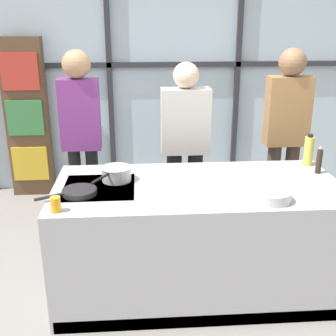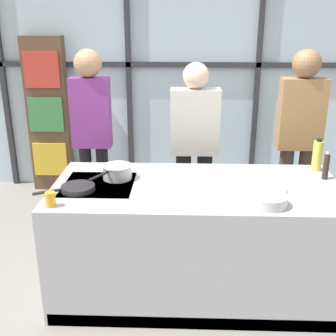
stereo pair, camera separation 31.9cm
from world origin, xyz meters
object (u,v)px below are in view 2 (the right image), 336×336
object	(u,v)px
spectator_center_right	(299,132)
saucepan	(117,172)
oil_bottle	(317,155)
pepper_grinder	(326,166)
spectator_center_left	(195,142)
mixing_bowl	(268,200)
frying_pan	(77,188)
spectator_far_left	(92,128)
juice_glass_near	(51,199)
white_plate	(270,189)

from	to	relation	value
spectator_center_right	saucepan	world-z (taller)	spectator_center_right
oil_bottle	pepper_grinder	bearing A→B (deg)	-87.09
spectator_center_left	mixing_bowl	bearing A→B (deg)	110.01
frying_pan	mixing_bowl	bearing A→B (deg)	-8.54
spectator_far_left	spectator_center_right	world-z (taller)	spectator_center_right
saucepan	juice_glass_near	distance (m)	0.63
spectator_center_left	juice_glass_near	size ratio (longest dim) A/B	16.87
frying_pan	oil_bottle	distance (m)	1.92
saucepan	pepper_grinder	bearing A→B (deg)	1.88
white_plate	juice_glass_near	bearing A→B (deg)	-167.59
pepper_grinder	juice_glass_near	world-z (taller)	pepper_grinder
spectator_far_left	spectator_center_right	bearing A→B (deg)	-180.00
spectator_center_left	juice_glass_near	world-z (taller)	spectator_center_left
spectator_far_left	juice_glass_near	size ratio (longest dim) A/B	17.99
oil_bottle	saucepan	bearing A→B (deg)	-171.12
spectator_center_right	oil_bottle	bearing A→B (deg)	90.81
oil_bottle	pepper_grinder	size ratio (longest dim) A/B	1.22
spectator_center_right	white_plate	bearing A→B (deg)	65.95
juice_glass_near	spectator_far_left	bearing A→B (deg)	89.66
white_plate	juice_glass_near	world-z (taller)	juice_glass_near
frying_pan	white_plate	xyz separation A→B (m)	(1.40, 0.06, -0.01)
spectator_far_left	white_plate	world-z (taller)	spectator_far_left
spectator_center_left	spectator_center_right	xyz separation A→B (m)	(0.97, 0.00, 0.10)
frying_pan	mixing_bowl	world-z (taller)	mixing_bowl
white_plate	oil_bottle	xyz separation A→B (m)	(0.45, 0.44, 0.12)
saucepan	mixing_bowl	world-z (taller)	saucepan
spectator_center_left	spectator_center_right	distance (m)	0.98
spectator_center_left	saucepan	distance (m)	1.01
spectator_center_right	saucepan	xyz separation A→B (m)	(-1.59, -0.81, -0.11)
frying_pan	mixing_bowl	xyz separation A→B (m)	(1.33, -0.20, 0.02)
saucepan	spectator_far_left	bearing A→B (deg)	113.78
juice_glass_near	spectator_center_left	bearing A→B (deg)	53.56
spectator_far_left	spectator_center_right	distance (m)	1.94
spectator_center_left	spectator_center_right	bearing A→B (deg)	-180.00
spectator_center_right	white_plate	distance (m)	1.10
spectator_far_left	white_plate	xyz separation A→B (m)	(1.50, -0.99, -0.18)
white_plate	oil_bottle	bearing A→B (deg)	44.05
spectator_center_right	juice_glass_near	bearing A→B (deg)	34.22
mixing_bowl	spectator_center_right	bearing A→B (deg)	67.78
frying_pan	saucepan	distance (m)	0.36
juice_glass_near	white_plate	bearing A→B (deg)	12.41
spectator_center_left	mixing_bowl	world-z (taller)	spectator_center_left
spectator_center_left	pepper_grinder	bearing A→B (deg)	142.67
spectator_center_left	frying_pan	bearing A→B (deg)	50.53
spectator_center_right	frying_pan	bearing A→B (deg)	29.86
spectator_center_left	white_plate	xyz separation A→B (m)	(0.53, -0.99, -0.06)
frying_pan	saucepan	bearing A→B (deg)	44.51
spectator_center_left	oil_bottle	xyz separation A→B (m)	(0.98, -0.56, 0.06)
white_plate	frying_pan	bearing A→B (deg)	-177.43
spectator_center_right	pepper_grinder	distance (m)	0.76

